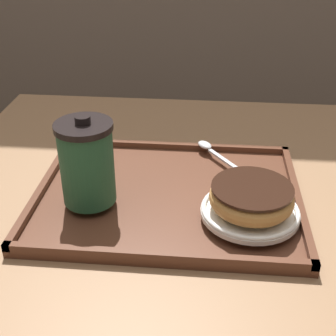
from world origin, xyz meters
TOP-DOWN VIEW (x-y plane):
  - cafe_table at (0.00, 0.00)m, footprint 0.86×0.89m
  - serving_tray at (0.01, -0.02)m, footprint 0.45×0.35m
  - coffee_cup_front at (-0.11, -0.07)m, footprint 0.09×0.09m
  - plate_with_chocolate_donut at (0.15, -0.09)m, footprint 0.16×0.16m
  - donut_chocolate_glazed at (0.15, -0.09)m, footprint 0.13×0.13m
  - spoon at (0.09, 0.11)m, footprint 0.11×0.14m

SIDE VIEW (x-z plane):
  - cafe_table at x=0.00m, z-range 0.18..0.90m
  - serving_tray at x=0.01m, z-range 0.71..0.74m
  - spoon at x=0.09m, z-range 0.74..0.75m
  - plate_with_chocolate_donut at x=0.15m, z-range 0.74..0.75m
  - donut_chocolate_glazed at x=0.15m, z-range 0.76..0.79m
  - coffee_cup_front at x=-0.11m, z-range 0.74..0.89m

